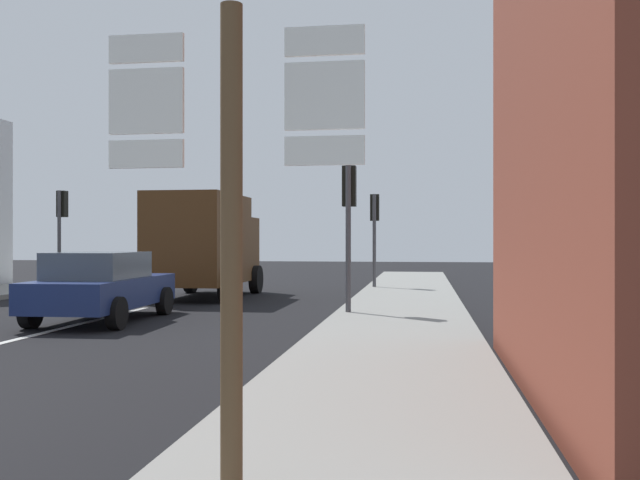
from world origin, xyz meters
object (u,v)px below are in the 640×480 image
(route_sign_post, at_px, (232,211))
(traffic_light_far_right, at_px, (375,219))
(sedan_far, at_px, (102,286))
(traffic_light_near_right, at_px, (349,205))
(traffic_light_far_left, at_px, (61,217))
(delivery_truck, at_px, (205,242))

(route_sign_post, bearing_deg, traffic_light_far_right, 91.31)
(sedan_far, xyz_separation_m, traffic_light_near_right, (5.10, 1.50, 1.74))
(sedan_far, xyz_separation_m, traffic_light_far_left, (-5.54, 8.33, 1.77))
(traffic_light_far_right, relative_size, traffic_light_near_right, 0.97)
(traffic_light_far_right, height_order, traffic_light_near_right, traffic_light_near_right)
(sedan_far, height_order, traffic_light_near_right, traffic_light_near_right)
(delivery_truck, relative_size, traffic_light_far_right, 1.53)
(route_sign_post, height_order, traffic_light_far_right, traffic_light_far_right)
(traffic_light_far_left, height_order, traffic_light_near_right, traffic_light_far_left)
(delivery_truck, relative_size, route_sign_post, 1.56)
(sedan_far, height_order, route_sign_post, route_sign_post)
(sedan_far, relative_size, delivery_truck, 0.85)
(traffic_light_near_right, bearing_deg, sedan_far, -163.61)
(sedan_far, xyz_separation_m, traffic_light_far_right, (5.10, 9.76, 1.67))
(route_sign_post, distance_m, traffic_light_far_right, 19.33)
(delivery_truck, height_order, traffic_light_far_right, traffic_light_far_right)
(route_sign_post, distance_m, traffic_light_near_right, 11.09)
(sedan_far, bearing_deg, delivery_truck, 87.33)
(route_sign_post, xyz_separation_m, traffic_light_near_right, (-0.44, 11.07, 0.59))
(sedan_far, distance_m, traffic_light_near_right, 5.59)
(sedan_far, distance_m, traffic_light_far_right, 11.13)
(route_sign_post, relative_size, traffic_light_far_right, 0.98)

